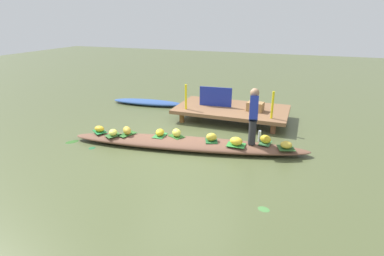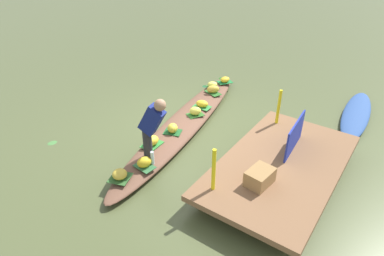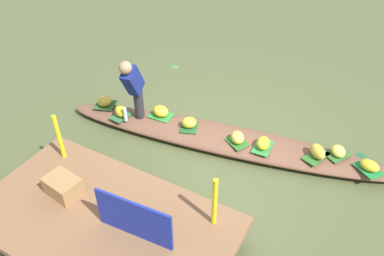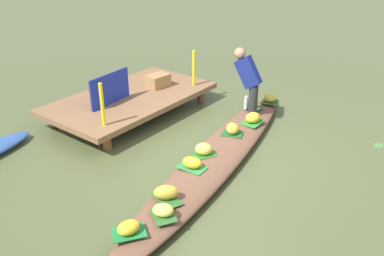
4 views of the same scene
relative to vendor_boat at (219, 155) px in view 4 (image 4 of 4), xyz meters
The scene contains 28 objects.
canal_water 0.10m from the vendor_boat, ahead, with size 40.00×40.00×0.00m, color #4B5431.
dock_platform 2.43m from the vendor_boat, 78.30° to the left, with size 3.20×1.80×0.37m.
vendor_boat is the anchor object (origin of this frame).
leaf_mat_0 2.21m from the vendor_boat, behind, with size 0.37×0.25×0.01m, color #1D7635.
banana_bunch_0 2.21m from the vendor_boat, behind, with size 0.27×0.20×0.14m, color gold.
leaf_mat_1 1.47m from the vendor_boat, behind, with size 0.43×0.23×0.01m, color #2A6325.
banana_bunch_1 1.48m from the vendor_boat, behind, with size 0.31×0.18×0.19m, color gold.
leaf_mat_2 2.21m from the vendor_boat, ahead, with size 0.34×0.32×0.01m, color #2D5927.
banana_bunch_2 2.22m from the vendor_boat, ahead, with size 0.24×0.25×0.15m, color gold.
leaf_mat_3 0.31m from the vendor_boat, 163.21° to the left, with size 0.35×0.25×0.01m, color #2E6625.
banana_bunch_3 0.36m from the vendor_boat, 163.21° to the left, with size 0.25×0.20×0.19m, color #EAE54F.
leaf_mat_4 1.78m from the vendor_boat, 13.36° to the left, with size 0.36×0.24×0.01m, color #31673A.
banana_bunch_4 1.79m from the vendor_boat, 13.36° to the left, with size 0.26×0.19×0.19m, color gold.
leaf_mat_5 0.59m from the vendor_boat, 11.73° to the left, with size 0.34×0.26×0.01m, color #1E5827.
banana_bunch_5 0.61m from the vendor_boat, 11.73° to the left, with size 0.24×0.20×0.18m, color gold.
leaf_mat_6 1.15m from the vendor_boat, ahead, with size 0.40×0.29×0.01m, color #2E8132.
banana_bunch_6 1.16m from the vendor_boat, ahead, with size 0.28×0.23×0.18m, color yellow.
leaf_mat_7 1.77m from the vendor_boat, 167.59° to the right, with size 0.35×0.25×0.01m, color #30612A.
banana_bunch_7 1.78m from the vendor_boat, 167.59° to the right, with size 0.25×0.19×0.15m, color #E7E657.
leaf_mat_8 0.69m from the vendor_boat, behind, with size 0.40×0.26×0.01m, color #30823C.
banana_bunch_8 0.70m from the vendor_boat, behind, with size 0.28×0.20×0.16m, color yellow.
vendor_person 1.67m from the vendor_boat, 14.55° to the left, with size 0.26×0.53×1.19m.
water_bottle 1.67m from the vendor_boat, 16.62° to the left, with size 0.06×0.06×0.25m, color silver.
market_banner 2.43m from the vendor_boat, 90.24° to the left, with size 0.96×0.03×0.57m, color navy.
railing_post_west 2.00m from the vendor_boat, 111.88° to the left, with size 0.06×0.06×0.72m, color yellow.
railing_post_east 2.52m from the vendor_boat, 46.28° to the left, with size 0.06×0.06×0.72m, color yellow.
produce_crate 2.60m from the vendor_boat, 62.71° to the left, with size 0.44×0.32×0.25m, color #9A7344.
drifting_plant_2 2.73m from the vendor_boat, 41.93° to the right, with size 0.19×0.15×0.01m, color #437B3A.
Camera 4 is at (-4.53, -2.95, 3.19)m, focal length 37.79 mm.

